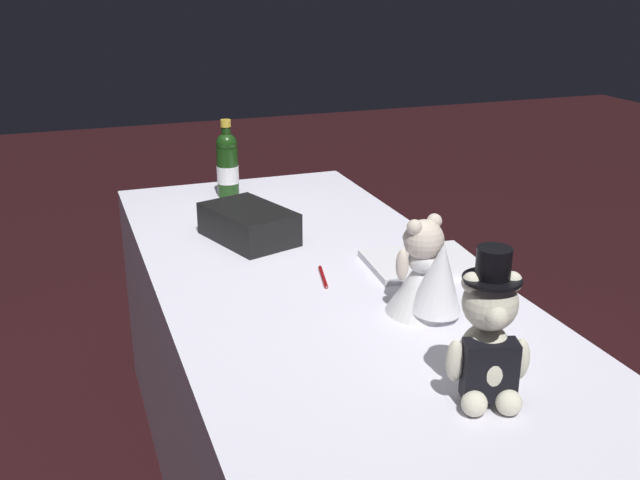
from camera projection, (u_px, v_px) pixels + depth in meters
The scene contains 7 objects.
reception_table at pixel (320, 396), 2.12m from camera, with size 2.00×0.86×0.75m, color white.
teddy_bear_groom at pixel (488, 341), 1.37m from camera, with size 0.15×0.15×0.30m.
teddy_bear_bride at pixel (427, 274), 1.73m from camera, with size 0.22×0.19×0.24m.
champagne_bottle at pixel (227, 164), 2.64m from camera, with size 0.08×0.08×0.28m.
signing_pen at pixel (324, 278), 1.96m from camera, with size 0.14×0.04×0.01m.
gift_case_black at pixel (249, 224), 2.23m from camera, with size 0.34×0.27×0.10m.
guestbook at pixel (422, 262), 2.05m from camera, with size 0.23×0.30×0.02m, color white.
Camera 1 is at (-1.72, 0.62, 1.52)m, focal length 41.76 mm.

